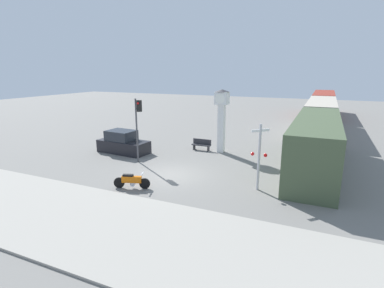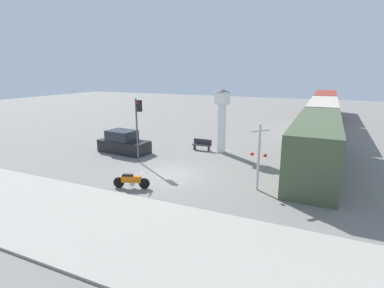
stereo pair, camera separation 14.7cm
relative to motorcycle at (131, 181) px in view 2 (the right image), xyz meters
The scene contains 9 objects.
ground_plane 3.07m from the motorcycle, 71.42° to the left, with size 120.00×120.00×0.00m, color slate.
sidewalk_strip 4.13m from the motorcycle, 76.38° to the right, with size 36.00×6.00×0.10m.
motorcycle is the anchor object (origin of this frame).
clock_tower 10.08m from the motorcycle, 77.59° to the left, with size 1.16×1.16×5.06m.
freight_train 23.53m from the motorcycle, 67.00° to the left, with size 2.80×39.67×3.40m.
traffic_light 5.71m from the motorcycle, 118.83° to the left, with size 0.50×0.35×4.58m.
railroad_crossing_signal 7.22m from the motorcycle, 22.57° to the left, with size 0.90×0.82×3.71m.
bench 9.37m from the motorcycle, 87.52° to the left, with size 1.60×0.44×0.92m.
parked_car 7.97m from the motorcycle, 130.03° to the left, with size 4.33×2.12×1.80m.
Camera 2 is at (8.72, -15.88, 6.45)m, focal length 28.00 mm.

